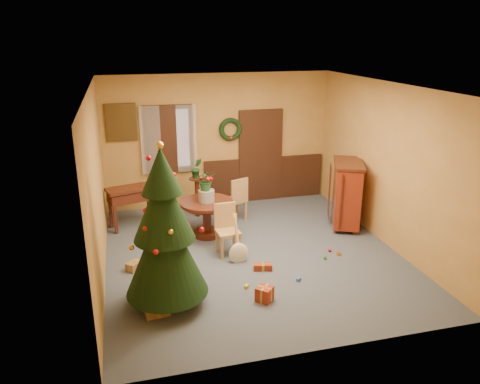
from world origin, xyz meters
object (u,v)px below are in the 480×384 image
object	(u,v)px
chair_near	(227,227)
sideboard	(347,192)
christmas_tree	(164,232)
dining_table	(207,212)
writing_desk	(131,197)

from	to	relation	value
chair_near	sideboard	xyz separation A→B (m)	(2.57, 0.58, 0.23)
christmas_tree	sideboard	distance (m)	4.28
chair_near	christmas_tree	bearing A→B (deg)	-129.76
dining_table	sideboard	bearing A→B (deg)	-4.63
dining_table	chair_near	size ratio (longest dim) A/B	1.13
chair_near	writing_desk	size ratio (longest dim) A/B	0.88
chair_near	christmas_tree	world-z (taller)	christmas_tree
christmas_tree	sideboard	xyz separation A→B (m)	(3.76, 2.01, -0.42)
chair_near	sideboard	bearing A→B (deg)	12.70
dining_table	sideboard	distance (m)	2.79
dining_table	chair_near	bearing A→B (deg)	-75.82
chair_near	sideboard	size ratio (longest dim) A/B	0.67
sideboard	dining_table	bearing A→B (deg)	175.37
sideboard	writing_desk	bearing A→B (deg)	166.04
chair_near	sideboard	distance (m)	2.64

